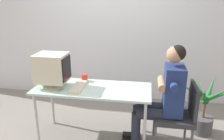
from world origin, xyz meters
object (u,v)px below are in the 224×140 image
Objects in this scene: desk at (93,92)px; person_seated at (163,95)px; keyboard at (79,86)px; potted_plant at (204,108)px; desk_mug at (84,78)px; office_chair at (179,112)px; crt_monitor at (52,68)px.

person_seated reaches higher than desk.
potted_plant is at bearing 12.70° from keyboard.
desk_mug is (-0.16, 0.21, 0.11)m from desk.
office_chair is at bearing -1.67° from desk.
crt_monitor is 0.50× the size of potted_plant.
desk is at bearing 4.10° from crt_monitor.
keyboard is (-0.18, -0.01, 0.08)m from desk.
desk is 1.72× the size of office_chair.
person_seated is 13.15× the size of desk_mug.
person_seated reaches higher than desk_mug.
desk is at bearing 177.96° from person_seated.
crt_monitor is 0.46m from desk_mug.
desk is 3.44× the size of crt_monitor.
crt_monitor is at bearing -144.04° from desk_mug.
keyboard is at bearing 179.03° from person_seated.
crt_monitor is at bearing -175.90° from desk.
desk is 0.88m from person_seated.
desk_mug is at bearing -174.90° from potted_plant.
office_chair is at bearing 0.17° from crt_monitor.
desk is 1.54m from potted_plant.
desk_mug is (0.34, 0.25, -0.19)m from crt_monitor.
person_seated is (1.39, 0.00, -0.27)m from crt_monitor.
office_chair is 0.29m from person_seated.
office_chair reaches higher than potted_plant.
potted_plant is at bearing 33.59° from person_seated.
desk_mug is at bearing 86.84° from keyboard.
potted_plant is (0.39, 0.39, -0.11)m from office_chair.
person_seated reaches higher than potted_plant.
desk_mug is at bearing 35.96° from crt_monitor.
person_seated reaches higher than office_chair.
keyboard is 1.72m from potted_plant.
person_seated is (0.88, -0.03, 0.04)m from desk.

